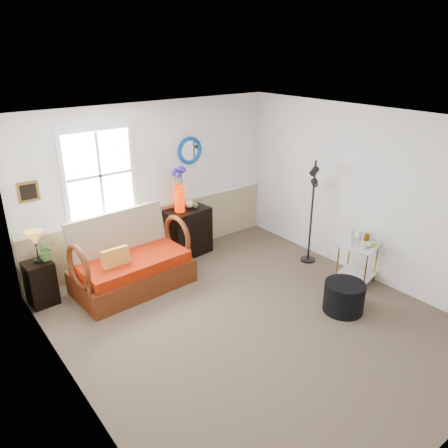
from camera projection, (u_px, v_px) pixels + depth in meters
floor at (253, 322)px, 5.76m from camera, size 4.50×5.00×0.01m
ceiling at (259, 123)px, 4.77m from camera, size 4.50×5.00×0.01m
walls at (255, 232)px, 5.26m from camera, size 4.51×5.01×2.60m
wainscot at (157, 232)px, 7.40m from camera, size 4.46×0.02×0.90m
chair_rail at (156, 206)px, 7.22m from camera, size 4.46×0.04×0.06m
window at (100, 175)px, 6.45m from camera, size 1.14×0.06×1.44m
picture at (28, 192)px, 5.90m from camera, size 0.28×0.03×0.28m
mirror at (189, 150)px, 7.30m from camera, size 0.47×0.07×0.47m
loveseat at (131, 254)px, 6.39m from camera, size 1.73×1.04×1.10m
throw_pillow at (117, 262)px, 6.14m from camera, size 0.40×0.11×0.40m
lamp_stand at (41, 283)px, 6.07m from camera, size 0.38×0.38×0.64m
table_lamp at (36, 247)px, 5.89m from camera, size 0.28×0.28×0.46m
potted_plant at (46, 251)px, 6.00m from camera, size 0.32×0.35×0.25m
cabinet at (187, 232)px, 7.51m from camera, size 0.82×0.58×0.82m
flower_vase at (179, 190)px, 7.13m from camera, size 0.29×0.29×0.75m
side_table at (357, 264)px, 6.59m from camera, size 0.62×0.62×0.65m
tabletop_items at (361, 236)px, 6.45m from camera, size 0.50×0.50×0.24m
floor_lamp at (312, 213)px, 7.08m from camera, size 0.27×0.27×1.73m
ottoman at (344, 297)px, 5.94m from camera, size 0.60×0.60×0.42m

